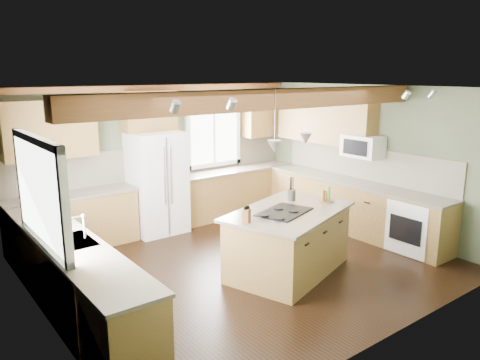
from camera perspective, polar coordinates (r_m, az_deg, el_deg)
floor at (r=7.11m, az=0.50°, el=-10.26°), size 5.60×5.60×0.00m
ceiling at (r=6.54m, az=0.54°, el=11.17°), size 5.60×5.60×0.00m
wall_back at (r=8.77m, az=-9.59°, el=2.92°), size 5.60×0.00×5.60m
wall_left at (r=5.50m, az=-23.20°, el=-4.00°), size 0.00×5.00×5.00m
wall_right at (r=8.68m, az=15.27°, el=2.53°), size 0.00×5.00×5.00m
ceiling_beam at (r=6.11m, az=3.86°, el=9.79°), size 5.55×0.26×0.26m
soffit_trim at (r=8.56m, az=-9.58°, el=11.03°), size 5.55×0.20×0.10m
backsplash_back at (r=8.78m, az=-9.52°, el=2.33°), size 5.58×0.03×0.58m
backsplash_right at (r=8.71m, az=14.92°, el=1.99°), size 0.03×3.70×0.58m
base_cab_back_left at (r=8.04m, az=-19.69°, el=-4.92°), size 2.02×0.60×0.88m
counter_back_left at (r=7.92m, az=-19.94°, el=-1.75°), size 2.06×0.64×0.04m
base_cab_back_right at (r=9.49m, az=-0.57°, el=-1.45°), size 2.62×0.60×0.88m
counter_back_right at (r=9.38m, az=-0.57°, el=1.27°), size 2.66×0.64×0.04m
base_cab_left at (r=5.91m, az=-19.71°, el=-11.42°), size 0.60×3.70×0.88m
counter_left at (r=5.75m, az=-20.06°, el=-7.23°), size 0.64×3.74×0.04m
base_cab_right at (r=8.67m, az=13.46°, el=-3.22°), size 0.60×3.70×0.88m
counter_right at (r=8.56m, az=13.62°, el=-0.26°), size 0.64×3.74×0.04m
upper_cab_back_left at (r=7.79m, az=-22.22°, el=5.72°), size 1.40×0.35×0.90m
upper_cab_over_fridge at (r=8.38m, az=-11.07°, el=8.26°), size 0.96×0.35×0.70m
upper_cab_right at (r=9.03m, az=10.28°, el=7.34°), size 0.35×2.20×0.90m
upper_cab_back_corner at (r=9.83m, az=2.79°, el=7.98°), size 0.90×0.35×0.90m
window_left at (r=5.49m, az=-23.36°, el=-1.34°), size 0.04×1.60×1.05m
window_back at (r=9.30m, az=-3.30°, el=5.21°), size 1.10×0.04×1.00m
sink at (r=5.74m, az=-20.06°, el=-7.19°), size 0.50×0.65×0.03m
faucet at (r=5.75m, az=-18.47°, el=-5.52°), size 0.02×0.02×0.28m
dishwasher at (r=4.82m, az=-14.54°, el=-17.04°), size 0.60×0.60×0.84m
oven at (r=7.95m, az=20.69°, el=-5.27°), size 0.60×0.72×0.84m
microwave at (r=8.44m, az=14.73°, el=4.00°), size 0.40×0.70×0.38m
pendant_left at (r=6.02m, az=4.22°, el=4.09°), size 0.18×0.18×0.16m
pendant_right at (r=6.80m, az=8.01°, el=5.03°), size 0.18×0.18×0.16m
refrigerator at (r=8.39m, az=-10.07°, el=-0.35°), size 0.90×0.74×1.80m
island at (r=6.77m, az=5.93°, el=-7.55°), size 2.04×1.60×0.88m
island_top at (r=6.62m, az=6.02°, el=-3.82°), size 2.19×1.75×0.04m
cooktop at (r=6.49m, az=5.40°, el=-3.89°), size 0.90×0.73×0.02m
knife_block at (r=6.02m, az=0.81°, el=-4.40°), size 0.13×0.12×0.18m
utensil_crock at (r=7.10m, az=6.30°, el=-1.82°), size 0.17×0.17×0.16m
bottle_tray at (r=7.10m, az=10.47°, el=-1.77°), size 0.25×0.25×0.21m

